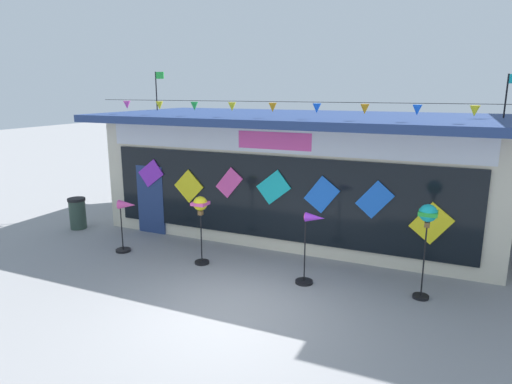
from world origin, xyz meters
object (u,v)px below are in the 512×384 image
at_px(kite_shop_building, 301,172).
at_px(trash_bin, 78,213).
at_px(wind_spinner_left, 201,212).
at_px(wind_spinner_far_left, 126,217).
at_px(wind_spinner_center_left, 311,240).
at_px(wind_spinner_center_right, 427,223).

relative_size(kite_shop_building, trash_bin, 11.80).
bearing_deg(wind_spinner_left, trash_bin, 169.38).
distance_m(kite_shop_building, trash_bin, 6.88).
bearing_deg(wind_spinner_far_left, kite_shop_building, 47.76).
distance_m(kite_shop_building, wind_spinner_left, 3.92).
bearing_deg(kite_shop_building, wind_spinner_left, -109.17).
xyz_separation_m(wind_spinner_center_left, trash_bin, (-7.65, 0.99, -0.53)).
bearing_deg(wind_spinner_center_right, wind_spinner_left, -177.64).
xyz_separation_m(wind_spinner_center_right, trash_bin, (-9.92, 0.71, -1.11)).
height_order(kite_shop_building, wind_spinner_left, kite_shop_building).
height_order(wind_spinner_far_left, trash_bin, wind_spinner_far_left).
xyz_separation_m(wind_spinner_far_left, trash_bin, (-2.74, 1.03, -0.47)).
xyz_separation_m(kite_shop_building, wind_spinner_far_left, (-3.44, -3.79, -0.81)).
relative_size(wind_spinner_far_left, wind_spinner_center_left, 0.87).
distance_m(wind_spinner_left, wind_spinner_center_left, 2.77).
distance_m(wind_spinner_center_left, wind_spinner_center_right, 2.36).
distance_m(wind_spinner_left, wind_spinner_center_right, 5.03).
bearing_deg(wind_spinner_center_right, kite_shop_building, 137.19).
relative_size(kite_shop_building, wind_spinner_center_left, 6.90).
distance_m(wind_spinner_far_left, wind_spinner_center_right, 7.22).
bearing_deg(wind_spinner_left, kite_shop_building, 70.83).
height_order(wind_spinner_left, trash_bin, wind_spinner_left).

